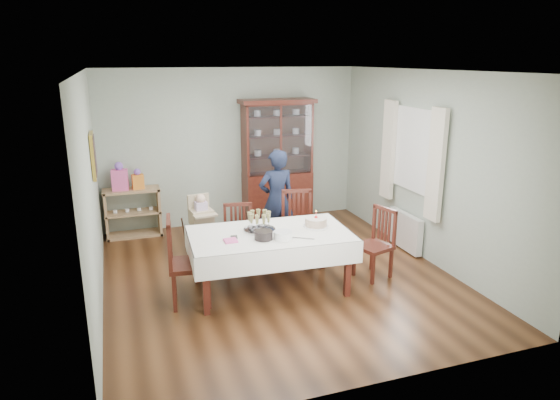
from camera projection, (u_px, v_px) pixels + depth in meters
name	position (u px, v px, depth m)	size (l,w,h in m)	color
floor	(278.00, 276.00, 6.78)	(5.00, 5.00, 0.00)	#593319
room_shell	(265.00, 145.00, 6.79)	(5.00, 5.00, 5.00)	#9EAA99
dining_table	(270.00, 261.00, 6.29)	(2.06, 1.26, 0.76)	#4C1E13
china_cabinet	(277.00, 160.00, 8.76)	(1.30, 0.48, 2.18)	#4C1E13
sideboard	(133.00, 212.00, 8.20)	(0.90, 0.38, 0.80)	tan
picture_frame	(93.00, 156.00, 6.37)	(0.04, 0.48, 0.58)	gold
window	(414.00, 150.00, 7.31)	(0.04, 1.02, 1.22)	white
curtain_left	(436.00, 165.00, 6.75)	(0.07, 0.30, 1.55)	silver
curtain_right	(389.00, 150.00, 7.88)	(0.07, 0.30, 1.55)	silver
radiator	(405.00, 231.00, 7.63)	(0.10, 0.80, 0.55)	white
chair_far_left	(240.00, 251.00, 6.89)	(0.48, 0.48, 0.92)	#4C1E13
chair_far_right	(298.00, 240.00, 7.22)	(0.55, 0.55, 1.02)	#4C1E13
chair_end_left	(189.00, 278.00, 5.95)	(0.54, 0.54, 1.07)	#4C1E13
chair_end_right	(374.00, 257.00, 6.69)	(0.53, 0.53, 0.94)	#4C1E13
woman	(277.00, 200.00, 7.56)	(0.57, 0.37, 1.55)	black
high_chair	(202.00, 232.00, 7.34)	(0.48, 0.48, 0.96)	black
champagne_tray	(259.00, 225.00, 6.24)	(0.41, 0.41, 0.25)	silver
birthday_cake	(316.00, 222.00, 6.39)	(0.32, 0.32, 0.22)	white
plate_stack_dark	(264.00, 235.00, 5.96)	(0.22, 0.22, 0.10)	black
plate_stack_white	(283.00, 235.00, 5.97)	(0.22, 0.22, 0.10)	white
napkin_stack	(231.00, 241.00, 5.89)	(0.15, 0.15, 0.02)	#E9569C
cutlery	(231.00, 238.00, 6.01)	(0.10, 0.15, 0.01)	silver
cake_knife	(303.00, 238.00, 5.98)	(0.27, 0.02, 0.01)	silver
gift_bag_pink	(120.00, 178.00, 7.97)	(0.26, 0.18, 0.46)	#E9569C
gift_bag_orange	(138.00, 180.00, 8.07)	(0.19, 0.14, 0.34)	orange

